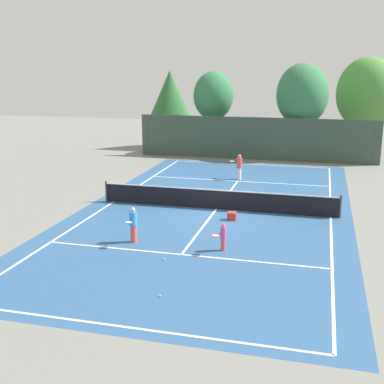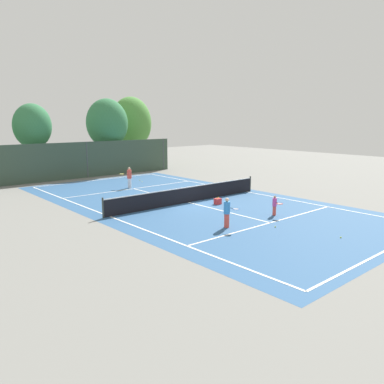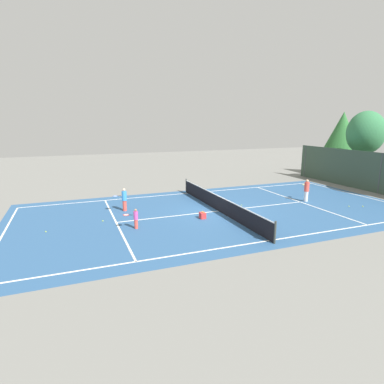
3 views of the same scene
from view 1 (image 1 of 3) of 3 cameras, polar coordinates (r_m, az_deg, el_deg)
The scene contains 21 objects.
ground_plane at distance 25.00m, azimuth 2.79°, elevation -1.96°, with size 80.00×80.00×0.00m, color slate.
court_surface at distance 25.00m, azimuth 2.79°, elevation -1.96°, with size 13.00×25.00×0.01m.
tennis_net at distance 24.86m, azimuth 2.81°, elevation -0.83°, with size 11.90×0.10×1.10m.
perimeter_fence at distance 38.21m, azimuth 7.18°, elevation 6.03°, with size 18.00×0.12×3.20m.
tree_0 at distance 39.63m, azimuth 12.43°, elevation 10.72°, with size 3.92×4.26×7.15m.
tree_1 at distance 40.91m, azimuth 2.45°, elevation 10.84°, with size 3.20×3.34×6.51m.
tree_2 at distance 43.18m, azimuth 19.24°, elevation 10.52°, with size 4.80×3.90×7.65m.
tree_3 at distance 43.44m, azimuth -2.52°, elevation 11.12°, with size 3.43×3.43×6.56m.
player_0 at distance 31.42m, azimuth 5.36°, elevation 2.88°, with size 0.90×0.65×1.59m.
player_1 at distance 20.30m, azimuth -6.70°, elevation -3.67°, with size 0.36×0.88×1.46m.
player_2 at distance 19.34m, azimuth 3.50°, elevation -5.09°, with size 0.53×0.81×1.09m.
ball_crate at distance 23.29m, azimuth 4.55°, elevation -2.74°, with size 0.41×0.31×0.43m.
tennis_ball_0 at distance 18.62m, azimuth -3.22°, elevation -7.63°, with size 0.07×0.07×0.07m, color #CCE533.
tennis_ball_1 at distance 27.07m, azimuth 2.32°, elevation -0.62°, with size 0.07×0.07×0.07m, color #CCE533.
tennis_ball_2 at distance 25.38m, azimuth 8.57°, elevation -1.78°, with size 0.07×0.07×0.07m, color #CCE533.
tennis_ball_3 at distance 32.93m, azimuth 9.68°, elevation 1.87°, with size 0.07×0.07×0.07m, color #CCE533.
tennis_ball_4 at distance 25.05m, azimuth 9.77°, elevation -2.05°, with size 0.07×0.07×0.07m, color #CCE533.
tennis_ball_5 at distance 26.15m, azimuth 3.47°, elevation -1.17°, with size 0.07×0.07×0.07m, color #CCE533.
tennis_ball_6 at distance 25.67m, azimuth -0.48°, elevation -1.44°, with size 0.07×0.07×0.07m, color #CCE533.
tennis_ball_7 at distance 33.75m, azimuth 10.38°, elevation 2.13°, with size 0.07×0.07×0.07m, color #CCE533.
tennis_ball_8 at distance 15.85m, azimuth -3.67°, elevation -11.70°, with size 0.07×0.07×0.07m, color #CCE533.
Camera 1 is at (4.87, -23.52, 6.94)m, focal length 46.95 mm.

